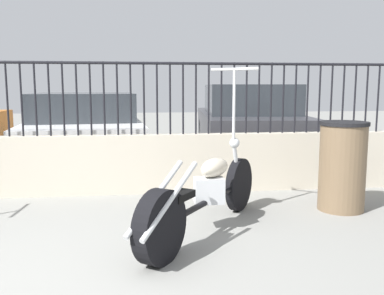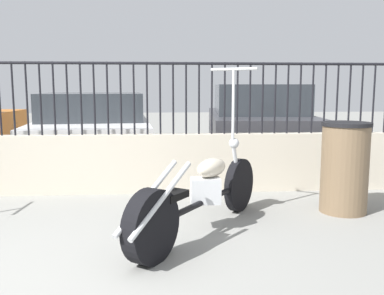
# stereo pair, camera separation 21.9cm
# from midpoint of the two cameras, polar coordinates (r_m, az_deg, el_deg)

# --- Properties ---
(low_wall) EXTENTS (9.73, 0.18, 0.76)m
(low_wall) POSITION_cam_midpoint_polar(r_m,az_deg,el_deg) (5.64, -14.87, -2.21)
(low_wall) COLOR beige
(low_wall) RESTS_ON ground_plane
(fence_railing) EXTENTS (9.73, 0.04, 0.91)m
(fence_railing) POSITION_cam_midpoint_polar(r_m,az_deg,el_deg) (5.55, -15.23, 7.61)
(fence_railing) COLOR black
(fence_railing) RESTS_ON low_wall
(motorcycle_black) EXTENTS (1.42, 1.95, 1.56)m
(motorcycle_black) POSITION_cam_midpoint_polar(r_m,az_deg,el_deg) (3.92, 2.21, -6.61)
(motorcycle_black) COLOR black
(motorcycle_black) RESTS_ON ground_plane
(trash_bin) EXTENTS (0.53, 0.53, 0.99)m
(trash_bin) POSITION_cam_midpoint_polar(r_m,az_deg,el_deg) (4.96, 20.89, -2.50)
(trash_bin) COLOR brown
(trash_bin) RESTS_ON ground_plane
(car_white) EXTENTS (2.24, 4.52, 1.25)m
(car_white) POSITION_cam_midpoint_polar(r_m,az_deg,el_deg) (8.00, -12.13, 2.76)
(car_white) COLOR black
(car_white) RESTS_ON ground_plane
(car_dark_grey) EXTENTS (2.09, 4.11, 1.40)m
(car_dark_grey) POSITION_cam_midpoint_polar(r_m,az_deg,el_deg) (8.34, 9.43, 3.43)
(car_dark_grey) COLOR black
(car_dark_grey) RESTS_ON ground_plane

